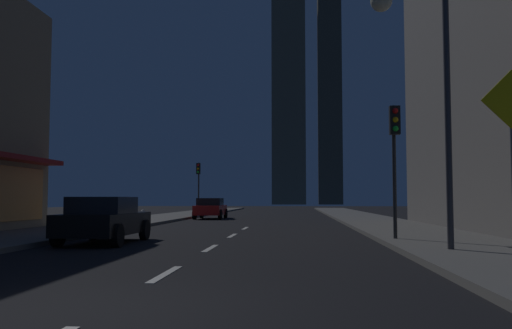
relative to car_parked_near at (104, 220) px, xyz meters
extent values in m
cube|color=black|center=(3.60, 22.10, -0.79)|extent=(78.00, 136.00, 0.10)
cube|color=#605E59|center=(10.60, 22.10, -0.67)|extent=(4.00, 76.00, 0.15)
cube|color=#605E59|center=(-3.40, 22.10, -0.67)|extent=(4.00, 76.00, 0.15)
cube|color=silver|center=(3.60, -6.70, -0.73)|extent=(0.16, 2.20, 0.01)
cube|color=silver|center=(3.60, -1.50, -0.73)|extent=(0.16, 2.20, 0.01)
cube|color=silver|center=(3.60, 3.70, -0.73)|extent=(0.16, 2.20, 0.01)
cube|color=silver|center=(3.60, 8.90, -0.73)|extent=(0.16, 2.20, 0.01)
cube|color=brown|center=(4.22, 125.50, 26.63)|extent=(8.76, 8.99, 54.74)
cube|color=#413E31|center=(14.95, 124.28, 31.08)|extent=(5.98, 6.97, 63.65)
cube|color=black|center=(0.00, 0.05, -0.13)|extent=(1.80, 4.20, 0.65)
cube|color=black|center=(0.00, -0.15, 0.43)|extent=(1.64, 2.00, 0.55)
cylinder|color=black|center=(-0.88, 1.45, -0.40)|extent=(0.22, 0.68, 0.68)
cylinder|color=black|center=(0.88, 1.45, -0.40)|extent=(0.22, 0.68, 0.68)
cylinder|color=black|center=(-0.88, -1.35, -0.40)|extent=(0.22, 0.68, 0.68)
cylinder|color=black|center=(0.88, -1.35, -0.40)|extent=(0.22, 0.68, 0.68)
sphere|color=white|center=(-0.55, 2.10, -0.08)|extent=(0.18, 0.18, 0.18)
sphere|color=white|center=(0.55, 2.10, -0.08)|extent=(0.18, 0.18, 0.18)
cube|color=#B21919|center=(0.00, 21.11, -0.13)|extent=(1.80, 4.20, 0.65)
cube|color=black|center=(0.00, 20.91, 0.43)|extent=(1.64, 2.00, 0.55)
cylinder|color=black|center=(-0.88, 22.51, -0.40)|extent=(0.22, 0.68, 0.68)
cylinder|color=black|center=(0.88, 22.51, -0.40)|extent=(0.22, 0.68, 0.68)
cylinder|color=black|center=(-0.88, 19.71, -0.40)|extent=(0.22, 0.68, 0.68)
cylinder|color=black|center=(0.88, 19.71, -0.40)|extent=(0.22, 0.68, 0.68)
sphere|color=white|center=(-0.55, 23.16, -0.08)|extent=(0.18, 0.18, 0.18)
sphere|color=white|center=(0.55, 23.16, -0.08)|extent=(0.18, 0.18, 0.18)
cylinder|color=#B2B2B2|center=(-2.30, 12.24, -0.32)|extent=(0.22, 0.22, 0.55)
sphere|color=#B2B2B2|center=(-2.30, 12.24, -0.04)|extent=(0.21, 0.21, 0.21)
cylinder|color=#B2B2B2|center=(-2.30, 12.24, -0.56)|extent=(0.30, 0.30, 0.06)
cylinder|color=#B2B2B2|center=(-2.46, 12.24, -0.29)|extent=(0.10, 0.10, 0.10)
cylinder|color=#B2B2B2|center=(-2.14, 12.24, -0.29)|extent=(0.10, 0.10, 0.10)
cylinder|color=#2D2D2D|center=(9.10, 0.70, 1.51)|extent=(0.12, 0.12, 4.20)
cube|color=black|center=(9.10, 0.50, 3.11)|extent=(0.32, 0.24, 0.90)
sphere|color=red|center=(9.10, 0.37, 3.39)|extent=(0.18, 0.18, 0.18)
sphere|color=#F2B20C|center=(9.10, 0.37, 3.11)|extent=(0.18, 0.18, 0.18)
sphere|color=#19D833|center=(9.10, 0.37, 2.83)|extent=(0.18, 0.18, 0.18)
cylinder|color=#2D2D2D|center=(-1.90, 26.80, 1.51)|extent=(0.12, 0.12, 4.20)
cube|color=black|center=(-1.90, 26.60, 3.11)|extent=(0.32, 0.24, 0.90)
sphere|color=red|center=(-1.90, 26.47, 3.39)|extent=(0.18, 0.18, 0.18)
sphere|color=#F2B20C|center=(-1.90, 26.47, 3.11)|extent=(0.18, 0.18, 0.18)
sphere|color=#19D833|center=(-1.90, 26.47, 2.83)|extent=(0.18, 0.18, 0.18)
cylinder|color=#38383D|center=(9.80, -2.86, 2.66)|extent=(0.16, 0.16, 6.50)
sphere|color=#FCF7CC|center=(8.20, -2.86, 5.71)|extent=(0.56, 0.56, 0.56)
cube|color=yellow|center=(9.20, -8.38, 2.11)|extent=(0.91, 0.03, 0.91)
camera|label=1|loc=(6.00, -16.53, 0.64)|focal=37.79mm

